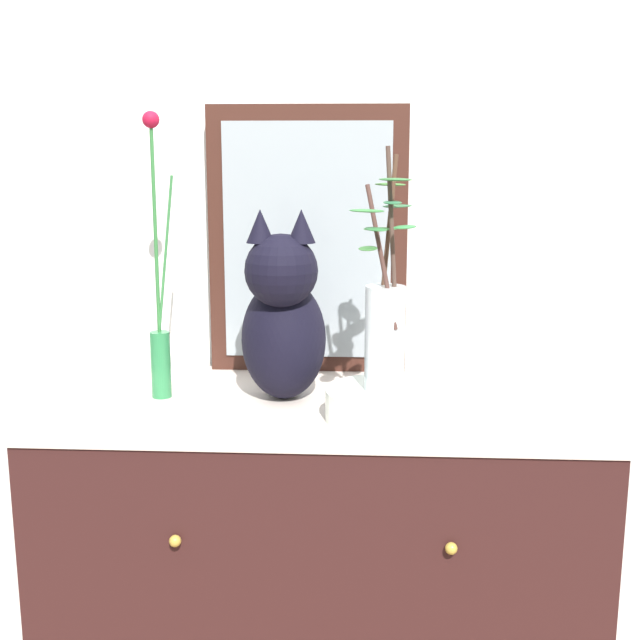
{
  "coord_description": "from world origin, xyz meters",
  "views": [
    {
      "loc": [
        0.1,
        -1.73,
        1.49
      ],
      "look_at": [
        0.0,
        0.0,
        1.13
      ],
      "focal_mm": 45.88,
      "sensor_mm": 36.0,
      "label": 1
    }
  ],
  "objects_px": {
    "sideboard": "(320,593)",
    "vase_glass_clear": "(385,324)",
    "bowl_porcelain": "(384,405)",
    "mirror_leaning": "(308,241)",
    "cat_sitting": "(283,319)",
    "vase_slim_green": "(159,323)"
  },
  "relations": [
    {
      "from": "bowl_porcelain",
      "to": "sideboard",
      "type": "bearing_deg",
      "value": 136.08
    },
    {
      "from": "mirror_leaning",
      "to": "vase_slim_green",
      "type": "distance_m",
      "value": 0.43
    },
    {
      "from": "mirror_leaning",
      "to": "cat_sitting",
      "type": "bearing_deg",
      "value": -98.2
    },
    {
      "from": "sideboard",
      "to": "cat_sitting",
      "type": "bearing_deg",
      "value": -179.08
    },
    {
      "from": "mirror_leaning",
      "to": "bowl_porcelain",
      "type": "xyz_separation_m",
      "value": [
        0.18,
        -0.38,
        -0.29
      ]
    },
    {
      "from": "cat_sitting",
      "to": "vase_glass_clear",
      "type": "height_order",
      "value": "vase_glass_clear"
    },
    {
      "from": "bowl_porcelain",
      "to": "vase_glass_clear",
      "type": "xyz_separation_m",
      "value": [
        -0.0,
        -0.0,
        0.17
      ]
    },
    {
      "from": "bowl_porcelain",
      "to": "vase_glass_clear",
      "type": "bearing_deg",
      "value": -92.7
    },
    {
      "from": "bowl_porcelain",
      "to": "vase_glass_clear",
      "type": "relative_size",
      "value": 0.49
    },
    {
      "from": "sideboard",
      "to": "cat_sitting",
      "type": "distance_m",
      "value": 0.66
    },
    {
      "from": "sideboard",
      "to": "mirror_leaning",
      "type": "height_order",
      "value": "mirror_leaning"
    },
    {
      "from": "mirror_leaning",
      "to": "vase_glass_clear",
      "type": "xyz_separation_m",
      "value": [
        0.18,
        -0.38,
        -0.12
      ]
    },
    {
      "from": "sideboard",
      "to": "mirror_leaning",
      "type": "relative_size",
      "value": 1.88
    },
    {
      "from": "mirror_leaning",
      "to": "bowl_porcelain",
      "type": "bearing_deg",
      "value": -64.36
    },
    {
      "from": "vase_glass_clear",
      "to": "mirror_leaning",
      "type": "bearing_deg",
      "value": 115.54
    },
    {
      "from": "mirror_leaning",
      "to": "cat_sitting",
      "type": "distance_m",
      "value": 0.29
    },
    {
      "from": "cat_sitting",
      "to": "bowl_porcelain",
      "type": "relative_size",
      "value": 1.77
    },
    {
      "from": "vase_slim_green",
      "to": "bowl_porcelain",
      "type": "height_order",
      "value": "vase_slim_green"
    },
    {
      "from": "cat_sitting",
      "to": "vase_glass_clear",
      "type": "relative_size",
      "value": 0.87
    },
    {
      "from": "sideboard",
      "to": "vase_glass_clear",
      "type": "xyz_separation_m",
      "value": [
        0.14,
        -0.13,
        0.67
      ]
    },
    {
      "from": "mirror_leaning",
      "to": "vase_glass_clear",
      "type": "relative_size",
      "value": 1.34
    },
    {
      "from": "cat_sitting",
      "to": "vase_slim_green",
      "type": "distance_m",
      "value": 0.27
    }
  ]
}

